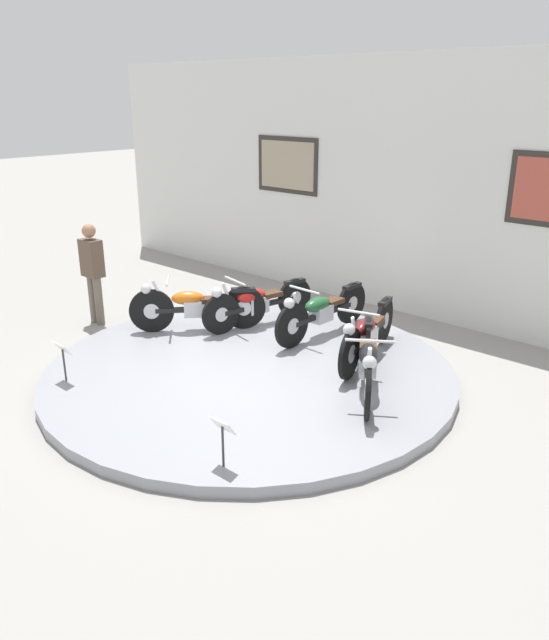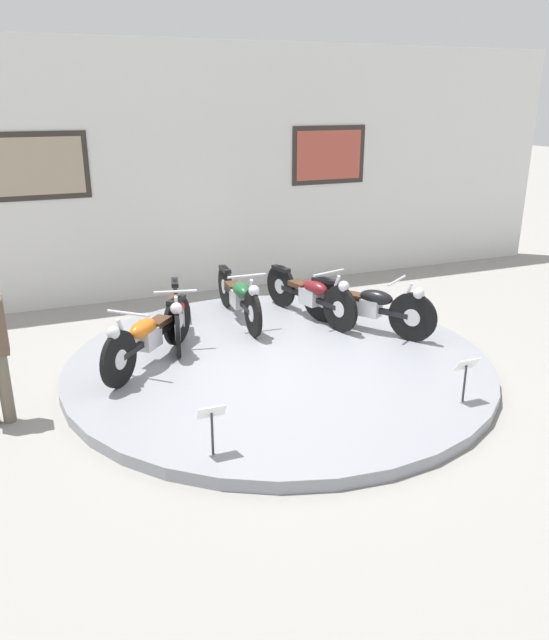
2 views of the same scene
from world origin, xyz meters
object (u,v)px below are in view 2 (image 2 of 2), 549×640
(info_placard_front_left, at_px, (212,419))
(info_placard_front_centre, at_px, (466,370))
(motorcycle_maroon, at_px, (311,293))
(motorcycle_orange, at_px, (148,335))
(motorcycle_green, at_px, (239,295))
(motorcycle_red, at_px, (177,311))
(motorcycle_black, at_px, (369,304))

(info_placard_front_left, distance_m, info_placard_front_centre, 2.79)
(motorcycle_maroon, height_order, info_placard_front_left, motorcycle_maroon)
(motorcycle_orange, xyz_separation_m, motorcycle_maroon, (2.51, 0.77, -0.00))
(motorcycle_green, xyz_separation_m, info_placard_front_left, (-1.39, -3.30, -0.02))
(info_placard_front_left, bearing_deg, info_placard_front_centre, 0.00)
(motorcycle_green, bearing_deg, motorcycle_red, -162.69)
(motorcycle_red, relative_size, motorcycle_black, 1.13)
(motorcycle_red, relative_size, motorcycle_green, 0.97)
(motorcycle_red, height_order, motorcycle_black, motorcycle_black)
(info_placard_front_left, xyz_separation_m, info_placard_front_centre, (2.79, 0.00, 0.00))
(motorcycle_black, distance_m, info_placard_front_left, 3.67)
(motorcycle_green, xyz_separation_m, info_placard_front_centre, (1.40, -3.30, -0.02))
(motorcycle_orange, height_order, info_placard_front_centre, motorcycle_orange)
(motorcycle_orange, xyz_separation_m, motorcycle_green, (1.52, 1.07, -0.01))
(motorcycle_maroon, bearing_deg, motorcycle_red, -179.92)
(motorcycle_orange, bearing_deg, motorcycle_red, 55.25)
(motorcycle_green, bearing_deg, motorcycle_orange, -144.80)
(motorcycle_green, distance_m, motorcycle_maroon, 1.04)
(motorcycle_orange, bearing_deg, motorcycle_maroon, 16.96)
(motorcycle_black, relative_size, info_placard_front_centre, 3.33)
(info_placard_front_left, bearing_deg, motorcycle_maroon, 51.48)
(motorcycle_red, distance_m, info_placard_front_left, 3.02)
(motorcycle_red, bearing_deg, motorcycle_orange, -124.75)
(info_placard_front_centre, bearing_deg, motorcycle_green, 112.90)
(motorcycle_green, height_order, motorcycle_black, motorcycle_black)
(motorcycle_orange, distance_m, motorcycle_green, 1.86)
(motorcycle_green, height_order, info_placard_front_left, motorcycle_green)
(motorcycle_orange, height_order, motorcycle_maroon, motorcycle_orange)
(motorcycle_orange, distance_m, motorcycle_maroon, 2.63)
(motorcycle_black, bearing_deg, motorcycle_maroon, 124.26)
(motorcycle_red, height_order, info_placard_front_left, motorcycle_red)
(info_placard_front_left, bearing_deg, motorcycle_red, 82.34)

